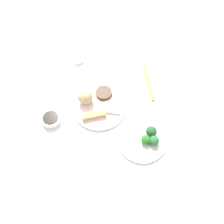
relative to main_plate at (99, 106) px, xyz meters
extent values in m
cube|color=white|center=(0.00, -0.02, -0.02)|extent=(2.20, 2.20, 0.02)
cylinder|color=white|center=(0.00, 0.00, 0.00)|extent=(0.27, 0.27, 0.02)
sphere|color=tan|center=(0.04, 0.06, 0.05)|extent=(0.07, 0.07, 0.07)
cube|color=tan|center=(-0.06, 0.04, 0.02)|extent=(0.04, 0.12, 0.03)
cube|color=beige|center=(-0.04, -0.06, 0.01)|extent=(0.09, 0.10, 0.01)
cylinder|color=#4B3321|center=(0.06, -0.04, 0.02)|extent=(0.08, 0.08, 0.02)
cylinder|color=white|center=(-0.24, -0.13, 0.00)|extent=(0.22, 0.22, 0.01)
sphere|color=#2A7034|center=(-0.27, -0.17, 0.03)|extent=(0.05, 0.05, 0.05)
sphere|color=#2A7424|center=(-0.26, -0.14, 0.03)|extent=(0.04, 0.04, 0.04)
sphere|color=#26582A|center=(-0.23, -0.18, 0.03)|extent=(0.05, 0.05, 0.05)
cylinder|color=white|center=(0.00, 0.24, 0.01)|extent=(0.09, 0.09, 0.03)
cylinder|color=black|center=(0.00, 0.24, 0.02)|extent=(0.07, 0.07, 0.00)
cylinder|color=white|center=(0.33, 0.02, 0.00)|extent=(0.06, 0.06, 0.02)
cylinder|color=yellow|center=(0.33, 0.02, 0.02)|extent=(0.05, 0.05, 0.00)
cube|color=#A28449|center=(0.06, -0.29, 0.00)|extent=(0.24, 0.06, 0.01)
camera|label=1|loc=(-0.61, 0.14, 1.00)|focal=37.71mm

